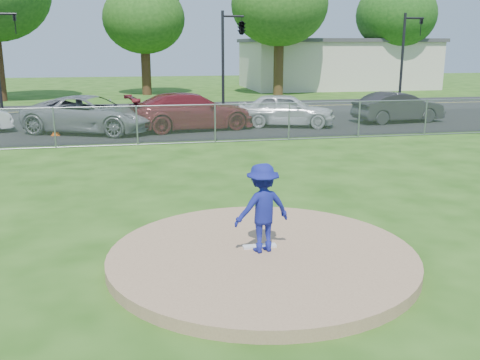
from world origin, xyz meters
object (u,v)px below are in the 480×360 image
(traffic_cone, at_px, (55,128))
(traffic_signal_center, at_px, (240,29))
(traffic_signal_right, at_px, (406,52))
(parked_car_pearl, at_px, (286,110))
(parked_car_charcoal, at_px, (398,107))
(tree_far_right, at_px, (397,4))
(tree_center, at_px, (143,8))
(pitcher, at_px, (262,208))
(parked_car_gray, at_px, (91,114))
(traffic_signal_left, at_px, (1,52))
(commercial_building, at_px, (336,63))
(parked_car_darkred, at_px, (191,111))

(traffic_cone, bearing_deg, traffic_signal_center, 36.82)
(traffic_signal_right, distance_m, parked_car_pearl, 11.52)
(traffic_signal_center, xyz_separation_m, traffic_cone, (-9.36, -7.01, -4.28))
(traffic_cone, height_order, parked_car_charcoal, parked_car_charcoal)
(tree_far_right, height_order, traffic_signal_right, tree_far_right)
(tree_center, bearing_deg, pitcher, -88.30)
(parked_car_gray, distance_m, parked_car_pearl, 8.88)
(tree_center, height_order, traffic_signal_right, tree_center)
(tree_far_right, bearing_deg, traffic_signal_left, -155.68)
(traffic_signal_left, relative_size, traffic_signal_center, 1.00)
(traffic_signal_center, relative_size, traffic_signal_right, 1.00)
(traffic_signal_right, bearing_deg, traffic_signal_left, 180.00)
(commercial_building, relative_size, tree_far_right, 1.53)
(pitcher, xyz_separation_m, traffic_cone, (-5.39, 14.95, -0.65))
(traffic_cone, bearing_deg, tree_far_right, 38.24)
(tree_far_right, bearing_deg, parked_car_darkred, -135.09)
(tree_far_right, distance_m, pitcher, 40.73)
(parked_car_gray, height_order, parked_car_pearl, parked_car_gray)
(traffic_signal_left, distance_m, pitcher, 23.76)
(traffic_signal_left, distance_m, parked_car_charcoal, 20.64)
(commercial_building, bearing_deg, tree_center, -166.76)
(commercial_building, relative_size, parked_car_charcoal, 3.67)
(parked_car_gray, xyz_separation_m, parked_car_charcoal, (14.74, 0.45, -0.06))
(tree_center, distance_m, traffic_signal_right, 19.64)
(pitcher, relative_size, parked_car_gray, 0.27)
(traffic_signal_left, distance_m, parked_car_pearl, 15.30)
(commercial_building, bearing_deg, pitcher, -112.85)
(tree_far_right, xyz_separation_m, traffic_cone, (-25.39, -20.01, -6.73))
(traffic_signal_center, xyz_separation_m, parked_car_pearl, (0.97, -6.29, -3.83))
(tree_far_right, xyz_separation_m, parked_car_darkred, (-19.54, -19.48, -6.22))
(tree_center, relative_size, parked_car_darkred, 1.73)
(parked_car_pearl, bearing_deg, traffic_cone, 110.97)
(pitcher, relative_size, parked_car_darkred, 0.27)
(commercial_building, height_order, tree_center, tree_center)
(tree_center, xyz_separation_m, parked_car_gray, (-2.94, -18.47, -5.66))
(commercial_building, distance_m, traffic_signal_left, 29.51)
(parked_car_gray, distance_m, parked_car_charcoal, 14.75)
(traffic_signal_right, bearing_deg, parked_car_charcoal, -119.69)
(traffic_signal_right, bearing_deg, traffic_signal_center, -180.00)
(traffic_signal_right, relative_size, parked_car_charcoal, 1.25)
(traffic_signal_right, distance_m, parked_car_darkred, 15.43)
(parked_car_gray, bearing_deg, parked_car_pearl, -65.32)
(commercial_building, bearing_deg, tree_far_right, -36.87)
(traffic_signal_right, xyz_separation_m, parked_car_charcoal, (-3.43, -6.02, -2.62))
(parked_car_pearl, bearing_deg, tree_far_right, -20.97)
(tree_center, bearing_deg, traffic_cone, -103.00)
(commercial_building, xyz_separation_m, traffic_signal_left, (-24.76, -16.00, 1.20))
(tree_far_right, height_order, parked_car_darkred, tree_far_right)
(tree_center, distance_m, parked_car_gray, 19.54)
(parked_car_charcoal, bearing_deg, tree_far_right, -32.69)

